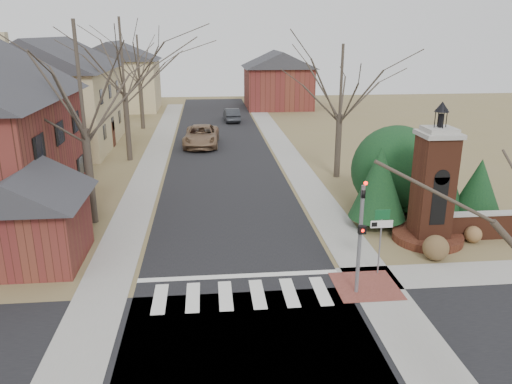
{
  "coord_description": "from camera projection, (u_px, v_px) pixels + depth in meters",
  "views": [
    {
      "loc": [
        -1.09,
        -15.6,
        9.35
      ],
      "look_at": [
        1.05,
        6.0,
        2.32
      ],
      "focal_mm": 35.0,
      "sensor_mm": 36.0,
      "label": 1
    }
  ],
  "objects": [
    {
      "name": "bare_tree_1",
      "position": [
        121.0,
        50.0,
        35.45
      ],
      "size": [
        8.4,
        8.4,
        11.64
      ],
      "color": "#473D33",
      "rests_on": "ground"
    },
    {
      "name": "dry_shrub_right",
      "position": [
        473.0,
        234.0,
        23.02
      ],
      "size": [
        0.79,
        0.79,
        0.79
      ],
      "primitive_type": "sphere",
      "color": "brown",
      "rests_on": "ground"
    },
    {
      "name": "sign_post",
      "position": [
        381.0,
        229.0,
        19.56
      ],
      "size": [
        0.9,
        0.07,
        2.75
      ],
      "color": "slate",
      "rests_on": "ground"
    },
    {
      "name": "distant_car",
      "position": [
        232.0,
        115.0,
        53.85
      ],
      "size": [
        1.71,
        4.4,
        1.43
      ],
      "primitive_type": "imported",
      "rotation": [
        0.0,
        0.0,
        3.19
      ],
      "color": "#2E3034",
      "rests_on": "ground"
    },
    {
      "name": "curb_apron",
      "position": [
        366.0,
        286.0,
        19.15
      ],
      "size": [
        2.4,
        2.4,
        0.02
      ],
      "primitive_type": "cube",
      "color": "brown",
      "rests_on": "ground"
    },
    {
      "name": "cross_street",
      "position": [
        251.0,
        359.0,
        14.91
      ],
      "size": [
        120.0,
        8.0,
        0.01
      ],
      "primitive_type": "cube",
      "color": "black",
      "rests_on": "ground"
    },
    {
      "name": "evergreen_mid",
      "position": [
        434.0,
        168.0,
        25.7
      ],
      "size": [
        3.4,
        3.4,
        4.7
      ],
      "color": "#473D33",
      "rests_on": "ground"
    },
    {
      "name": "bare_tree_2",
      "position": [
        138.0,
        56.0,
        48.03
      ],
      "size": [
        7.35,
        7.35,
        10.19
      ],
      "color": "#473D33",
      "rests_on": "ground"
    },
    {
      "name": "sidewalk_left",
      "position": [
        154.0,
        159.0,
        38.09
      ],
      "size": [
        2.0,
        60.0,
        0.02
      ],
      "primitive_type": "cube",
      "color": "gray",
      "rests_on": "ground"
    },
    {
      "name": "ground",
      "position": [
        243.0,
        306.0,
        17.75
      ],
      "size": [
        120.0,
        120.0,
        0.0
      ],
      "primitive_type": "plane",
      "color": "olive",
      "rests_on": "ground"
    },
    {
      "name": "evergreen_near",
      "position": [
        379.0,
        182.0,
        24.35
      ],
      "size": [
        2.8,
        2.8,
        4.1
      ],
      "color": "#473D33",
      "rests_on": "ground"
    },
    {
      "name": "main_street",
      "position": [
        222.0,
        158.0,
        38.58
      ],
      "size": [
        8.0,
        70.0,
        0.01
      ],
      "primitive_type": "cube",
      "color": "black",
      "rests_on": "ground"
    },
    {
      "name": "sidewalk_right_main",
      "position": [
        288.0,
        156.0,
        39.07
      ],
      "size": [
        2.0,
        60.0,
        0.02
      ],
      "primitive_type": "cube",
      "color": "gray",
      "rests_on": "ground"
    },
    {
      "name": "pickup_truck",
      "position": [
        201.0,
        136.0,
        42.33
      ],
      "size": [
        3.16,
        6.28,
        1.7
      ],
      "primitive_type": "imported",
      "rotation": [
        0.0,
        0.0,
        -0.06
      ],
      "color": "#826247",
      "rests_on": "ground"
    },
    {
      "name": "dry_shrub_left",
      "position": [
        436.0,
        248.0,
        21.22
      ],
      "size": [
        1.1,
        1.1,
        1.1
      ],
      "primitive_type": "sphere",
      "color": "brown",
      "rests_on": "ground"
    },
    {
      "name": "traffic_signal_pole",
      "position": [
        361.0,
        229.0,
        17.9
      ],
      "size": [
        0.28,
        0.41,
        4.5
      ],
      "color": "slate",
      "rests_on": "ground"
    },
    {
      "name": "brick_gate_monument",
      "position": [
        432.0,
        197.0,
        22.66
      ],
      "size": [
        3.2,
        3.2,
        6.47
      ],
      "color": "#5A2B1A",
      "rests_on": "ground"
    },
    {
      "name": "garage_left",
      "position": [
        29.0,
        212.0,
        20.52
      ],
      "size": [
        4.8,
        4.8,
        4.29
      ],
      "color": "brown",
      "rests_on": "ground"
    },
    {
      "name": "bare_tree_0",
      "position": [
        78.0,
        68.0,
        23.25
      ],
      "size": [
        8.05,
        8.05,
        11.15
      ],
      "color": "#473D33",
      "rests_on": "ground"
    },
    {
      "name": "house_distant_right",
      "position": [
        278.0,
        78.0,
        62.82
      ],
      "size": [
        8.8,
        8.8,
        7.3
      ],
      "color": "brown",
      "rests_on": "ground"
    },
    {
      "name": "house_stucco_left",
      "position": [
        53.0,
        92.0,
        40.63
      ],
      "size": [
        9.8,
        12.8,
        9.28
      ],
      "color": "tan",
      "rests_on": "ground"
    },
    {
      "name": "evergreen_far",
      "position": [
        479.0,
        186.0,
        25.16
      ],
      "size": [
        2.4,
        2.4,
        3.3
      ],
      "color": "#473D33",
      "rests_on": "ground"
    },
    {
      "name": "bare_tree_3",
      "position": [
        342.0,
        75.0,
        31.55
      ],
      "size": [
        7.0,
        7.0,
        9.7
      ],
      "color": "#473D33",
      "rests_on": "ground"
    },
    {
      "name": "crosswalk_zone",
      "position": [
        242.0,
        295.0,
        18.51
      ],
      "size": [
        8.0,
        2.2,
        0.02
      ],
      "primitive_type": "cube",
      "color": "silver",
      "rests_on": "ground"
    },
    {
      "name": "stop_bar",
      "position": [
        239.0,
        276.0,
        19.93
      ],
      "size": [
        8.0,
        0.35,
        0.02
      ],
      "primitive_type": "cube",
      "color": "silver",
      "rests_on": "ground"
    },
    {
      "name": "house_distant_left",
      "position": [
        116.0,
        75.0,
        60.76
      ],
      "size": [
        10.8,
        8.8,
        8.53
      ],
      "color": "tan",
      "rests_on": "ground"
    },
    {
      "name": "evergreen_mass",
      "position": [
        396.0,
        166.0,
        26.85
      ],
      "size": [
        4.8,
        4.8,
        4.8
      ],
      "primitive_type": "sphere",
      "color": "black",
      "rests_on": "ground"
    }
  ]
}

